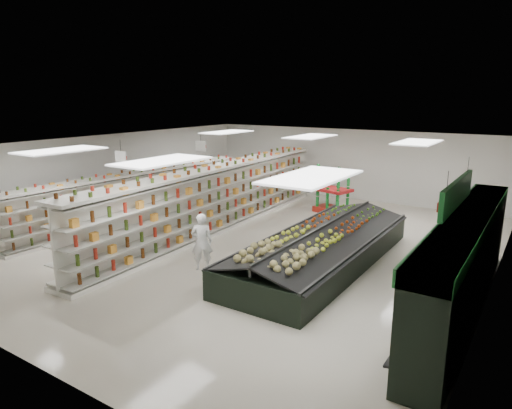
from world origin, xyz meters
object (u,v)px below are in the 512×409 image
Objects in this scene: produce_island at (322,246)px; shopper_main at (202,242)px; gondola_center at (217,201)px; soda_endcap at (333,192)px; shopper_background at (261,187)px; gondola_left at (139,197)px.

shopper_main reaches higher than produce_island.
gondola_center reaches higher than soda_endcap.
soda_endcap is 3.36m from shopper_background.
gondola_left is 0.82× the size of gondola_center.
shopper_background is at bearing -106.45° from shopper_main.
gondola_left is at bearing -173.45° from gondola_center.
shopper_background is (-0.86, 4.29, -0.31)m from gondola_center.
gondola_center is 4.38m from shopper_background.
gondola_center is at bearing -95.66° from shopper_main.
gondola_center is 8.93× the size of shopper_background.
gondola_center reaches higher than shopper_main.
shopper_main is (2.07, -3.34, -0.25)m from gondola_center.
shopper_main is 8.17m from shopper_background.
gondola_left reaches higher than soda_endcap.
gondola_left is 1.44× the size of produce_island.
shopper_background is (-3.35, -0.19, -0.13)m from soda_endcap.
shopper_background is at bearing -176.77° from soda_endcap.
produce_island is at bearing -68.99° from soda_endcap.
shopper_background is (2.51, 4.82, -0.12)m from gondola_left.
produce_island is 7.70m from shopper_background.
produce_island is 5.99m from soda_endcap.
gondola_center is 3.93m from shopper_main.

